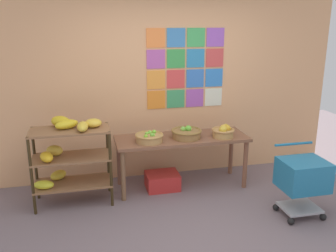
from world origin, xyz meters
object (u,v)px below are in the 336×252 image
Objects in this scene: fruit_basket_back_left at (186,133)px; produce_crate_under_table at (162,181)px; fruit_basket_left at (223,131)px; fruit_basket_back_right at (149,137)px; shopping_cart at (303,177)px; banana_shelf_unit at (68,151)px; display_table at (182,143)px.

fruit_basket_back_left is 0.74m from produce_crate_under_table.
fruit_basket_left is 1.06m from produce_crate_under_table.
shopping_cart is (1.59, -0.99, -0.29)m from fruit_basket_back_right.
banana_shelf_unit is 1.33m from produce_crate_under_table.
banana_shelf_unit is at bearing -176.68° from fruit_basket_back_left.
display_table is at bearing 12.19° from fruit_basket_back_right.
banana_shelf_unit is 2.48× the size of produce_crate_under_table.
produce_crate_under_table is 1.81m from shopping_cart.
fruit_basket_back_left is (1.52, 0.09, 0.09)m from banana_shelf_unit.
fruit_basket_back_left is at bearing -46.43° from display_table.
fruit_basket_back_left is at bearing -5.21° from produce_crate_under_table.
banana_shelf_unit reaches higher than fruit_basket_left.
fruit_basket_back_right reaches higher than produce_crate_under_table.
shopping_cart is at bearing -37.24° from produce_crate_under_table.
fruit_basket_back_left is 0.49m from fruit_basket_left.
fruit_basket_back_left is 0.51m from fruit_basket_back_right.
fruit_basket_back_left reaches higher than produce_crate_under_table.
banana_shelf_unit reaches higher than shopping_cart.
fruit_basket_back_left is at bearing 125.50° from shopping_cart.
display_table is 4.86× the size of fruit_basket_back_right.
banana_shelf_unit reaches higher than display_table.
banana_shelf_unit is 2.78m from shopping_cart.
produce_crate_under_table is at bearing 22.56° from fruit_basket_back_right.
fruit_basket_back_right is (1.01, 0.04, 0.09)m from banana_shelf_unit.
produce_crate_under_table is (0.18, 0.08, -0.66)m from fruit_basket_back_right.
banana_shelf_unit reaches higher than fruit_basket_back_right.
display_table is 5.81× the size of fruit_basket_left.
fruit_basket_left reaches higher than fruit_basket_back_left.
shopping_cart is at bearing -58.17° from fruit_basket_left.
display_table is 0.58m from produce_crate_under_table.
produce_crate_under_table is at bearing -175.39° from display_table.
shopping_cart reaches higher than display_table.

